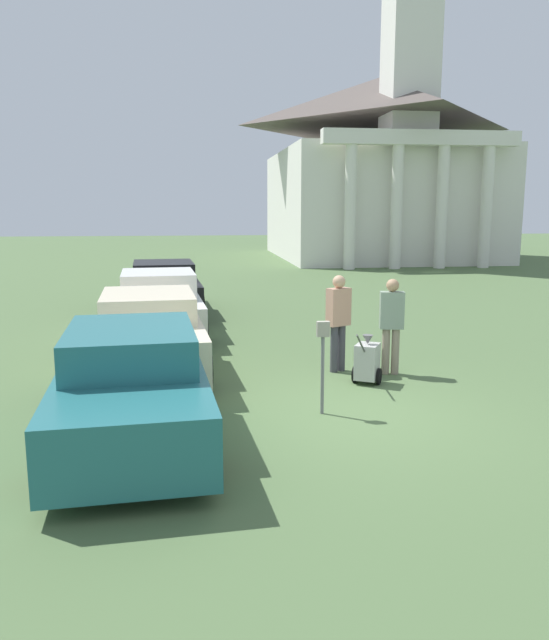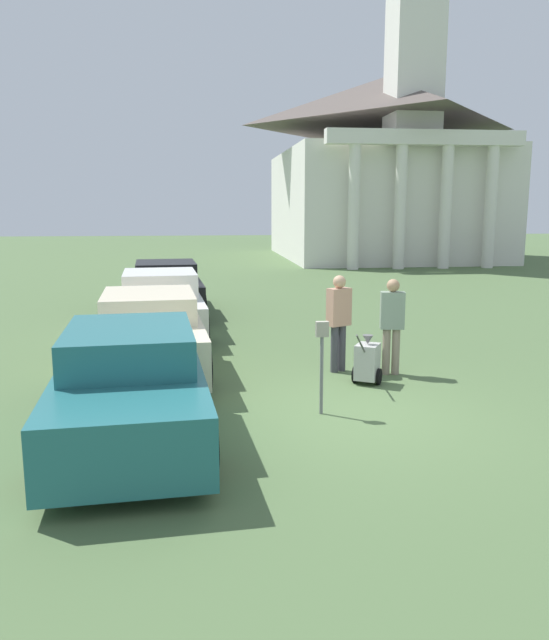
{
  "view_description": "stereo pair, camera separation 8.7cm",
  "coord_description": "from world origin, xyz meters",
  "px_view_note": "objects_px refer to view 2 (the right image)",
  "views": [
    {
      "loc": [
        -2.17,
        -8.48,
        2.96
      ],
      "look_at": [
        -0.83,
        1.75,
        1.1
      ],
      "focal_mm": 35.0,
      "sensor_mm": 36.0,
      "label": 1
    },
    {
      "loc": [
        -2.08,
        -8.49,
        2.96
      ],
      "look_at": [
        -0.83,
        1.75,
        1.1
      ],
      "focal_mm": 35.0,
      "sensor_mm": 36.0,
      "label": 2
    }
  ],
  "objects_px": {
    "parked_car_cream": "(150,332)",
    "parked_car_white": "(160,304)",
    "person_supervisor": "(392,320)",
    "parking_meter": "(322,350)",
    "church": "(383,158)",
    "person_worker": "(339,317)",
    "equipment_cart": "(367,361)",
    "parked_car_black": "(166,288)",
    "parked_car_teal": "(131,381)"
  },
  "relations": [
    {
      "from": "parked_car_white",
      "to": "church",
      "type": "bearing_deg",
      "value": 57.21
    },
    {
      "from": "parked_car_cream",
      "to": "parked_car_white",
      "type": "distance_m",
      "value": 3.48
    },
    {
      "from": "parked_car_teal",
      "to": "church",
      "type": "distance_m",
      "value": 31.23
    },
    {
      "from": "parking_meter",
      "to": "parked_car_white",
      "type": "bearing_deg",
      "value": 112.47
    },
    {
      "from": "parked_car_cream",
      "to": "person_worker",
      "type": "xyz_separation_m",
      "value": [
        3.43,
        -0.63,
        0.32
      ]
    },
    {
      "from": "parked_car_teal",
      "to": "person_supervisor",
      "type": "height_order",
      "value": "person_supervisor"
    },
    {
      "from": "parking_meter",
      "to": "church",
      "type": "height_order",
      "value": "church"
    },
    {
      "from": "parked_car_teal",
      "to": "church",
      "type": "xyz_separation_m",
      "value": [
        11.84,
        28.44,
        5.17
      ]
    },
    {
      "from": "parked_car_white",
      "to": "person_supervisor",
      "type": "relative_size",
      "value": 2.86
    },
    {
      "from": "person_worker",
      "to": "church",
      "type": "relative_size",
      "value": 0.07
    },
    {
      "from": "parked_car_teal",
      "to": "parking_meter",
      "type": "height_order",
      "value": "parked_car_teal"
    },
    {
      "from": "church",
      "to": "parking_meter",
      "type": "bearing_deg",
      "value": -108.1
    },
    {
      "from": "parked_car_white",
      "to": "equipment_cart",
      "type": "bearing_deg",
      "value": -57.09
    },
    {
      "from": "parked_car_cream",
      "to": "church",
      "type": "xyz_separation_m",
      "value": [
        11.84,
        25.16,
        5.15
      ]
    },
    {
      "from": "parked_car_cream",
      "to": "parking_meter",
      "type": "bearing_deg",
      "value": -52.06
    },
    {
      "from": "parked_car_white",
      "to": "equipment_cart",
      "type": "xyz_separation_m",
      "value": [
        3.74,
        -4.95,
        -0.29
      ]
    },
    {
      "from": "person_supervisor",
      "to": "parking_meter",
      "type": "bearing_deg",
      "value": 61.09
    },
    {
      "from": "parked_car_cream",
      "to": "church",
      "type": "bearing_deg",
      "value": 60.64
    },
    {
      "from": "parked_car_teal",
      "to": "parked_car_black",
      "type": "xyz_separation_m",
      "value": [
        -0.0,
        9.6,
        0.02
      ]
    },
    {
      "from": "person_worker",
      "to": "parking_meter",
      "type": "bearing_deg",
      "value": 46.31
    },
    {
      "from": "equipment_cart",
      "to": "parked_car_black",
      "type": "bearing_deg",
      "value": 144.78
    },
    {
      "from": "parked_car_cream",
      "to": "parked_car_white",
      "type": "bearing_deg",
      "value": 85.83
    },
    {
      "from": "person_worker",
      "to": "person_supervisor",
      "type": "height_order",
      "value": "person_worker"
    },
    {
      "from": "parked_car_cream",
      "to": "person_supervisor",
      "type": "bearing_deg",
      "value": -16.24
    },
    {
      "from": "parked_car_teal",
      "to": "parked_car_black",
      "type": "distance_m",
      "value": 9.6
    },
    {
      "from": "person_supervisor",
      "to": "church",
      "type": "bearing_deg",
      "value": -95.27
    },
    {
      "from": "parked_car_teal",
      "to": "parked_car_cream",
      "type": "bearing_deg",
      "value": 85.84
    },
    {
      "from": "parked_car_black",
      "to": "person_supervisor",
      "type": "height_order",
      "value": "person_supervisor"
    },
    {
      "from": "equipment_cart",
      "to": "church",
      "type": "distance_m",
      "value": 28.37
    },
    {
      "from": "parking_meter",
      "to": "parked_car_cream",
      "type": "bearing_deg",
      "value": 132.11
    },
    {
      "from": "parked_car_teal",
      "to": "equipment_cart",
      "type": "distance_m",
      "value": 4.16
    },
    {
      "from": "parked_car_white",
      "to": "church",
      "type": "height_order",
      "value": "church"
    },
    {
      "from": "parked_car_black",
      "to": "parking_meter",
      "type": "xyz_separation_m",
      "value": [
        2.66,
        -9.26,
        0.25
      ]
    },
    {
      "from": "parking_meter",
      "to": "parked_car_black",
      "type": "bearing_deg",
      "value": 106.0
    },
    {
      "from": "church",
      "to": "parked_car_teal",
      "type": "bearing_deg",
      "value": -112.6
    },
    {
      "from": "parked_car_cream",
      "to": "parking_meter",
      "type": "xyz_separation_m",
      "value": [
        2.66,
        -2.94,
        0.26
      ]
    },
    {
      "from": "parking_meter",
      "to": "equipment_cart",
      "type": "distance_m",
      "value": 1.91
    },
    {
      "from": "parking_meter",
      "to": "person_supervisor",
      "type": "height_order",
      "value": "person_supervisor"
    },
    {
      "from": "parked_car_white",
      "to": "person_supervisor",
      "type": "distance_m",
      "value": 6.18
    },
    {
      "from": "parked_car_cream",
      "to": "parking_meter",
      "type": "relative_size",
      "value": 3.71
    },
    {
      "from": "parked_car_cream",
      "to": "parked_car_white",
      "type": "relative_size",
      "value": 1.03
    },
    {
      "from": "parked_car_white",
      "to": "person_supervisor",
      "type": "xyz_separation_m",
      "value": [
        4.33,
        -4.41,
        0.3
      ]
    },
    {
      "from": "parked_car_cream",
      "to": "equipment_cart",
      "type": "relative_size",
      "value": 5.1
    },
    {
      "from": "parked_car_teal",
      "to": "person_worker",
      "type": "relative_size",
      "value": 2.97
    },
    {
      "from": "person_supervisor",
      "to": "parked_car_black",
      "type": "bearing_deg",
      "value": -48.38
    },
    {
      "from": "parked_car_black",
      "to": "parking_meter",
      "type": "height_order",
      "value": "parked_car_black"
    },
    {
      "from": "parked_car_white",
      "to": "person_worker",
      "type": "distance_m",
      "value": 5.36
    },
    {
      "from": "parked_car_teal",
      "to": "parked_car_black",
      "type": "relative_size",
      "value": 1.05
    },
    {
      "from": "person_worker",
      "to": "person_supervisor",
      "type": "bearing_deg",
      "value": 136.32
    },
    {
      "from": "parked_car_teal",
      "to": "parking_meter",
      "type": "distance_m",
      "value": 2.69
    }
  ]
}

